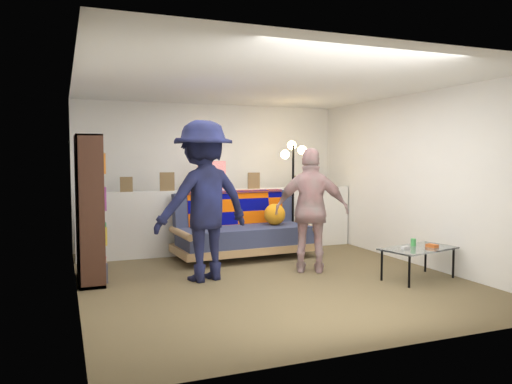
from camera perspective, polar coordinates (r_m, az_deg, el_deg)
ground at (r=6.35m, az=1.33°, el=-9.73°), size 5.00×5.00×0.00m
room_shell at (r=6.61m, az=-0.23°, el=5.42°), size 4.60×5.05×2.45m
half_wall_ledge at (r=7.93m, az=-3.69°, el=-3.31°), size 4.45×0.15×1.00m
ledge_decor at (r=7.78m, az=-5.25°, el=1.55°), size 2.97×0.02×0.45m
futon_sofa at (r=7.54m, az=-1.47°, el=-4.36°), size 2.11×1.11×0.88m
bookshelf at (r=6.35m, az=-18.53°, el=-2.37°), size 0.29×0.88×1.77m
coffee_table at (r=6.51m, az=18.07°, el=-6.30°), size 1.03×0.71×0.49m
floor_lamp at (r=8.01m, az=4.24°, el=2.18°), size 0.39×0.32×1.77m
person_left at (r=6.12m, az=-6.05°, el=-1.01°), size 1.41×1.03×1.95m
person_right at (r=6.55m, az=6.38°, el=-2.09°), size 1.03×0.80×1.63m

